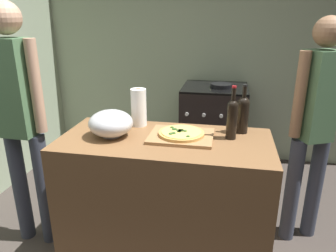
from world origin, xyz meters
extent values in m
cube|color=#3F3833|center=(0.00, 1.23, -0.01)|extent=(4.14, 3.05, 0.02)
cube|color=#99A889|center=(0.00, 2.50, 1.30)|extent=(4.14, 0.10, 2.60)
cube|color=brown|center=(-0.02, 0.59, 0.46)|extent=(1.33, 0.63, 0.92)
cube|color=#9E7247|center=(0.08, 0.62, 0.93)|extent=(0.40, 0.32, 0.02)
cylinder|color=tan|center=(0.08, 0.62, 0.95)|extent=(0.29, 0.29, 0.02)
cylinder|color=#EAC660|center=(0.08, 0.62, 0.96)|extent=(0.25, 0.25, 0.00)
cylinder|color=#335926|center=(0.01, 0.68, 0.97)|extent=(0.02, 0.02, 0.01)
cylinder|color=#335926|center=(0.03, 0.65, 0.97)|extent=(0.03, 0.03, 0.01)
cylinder|color=#335926|center=(0.04, 0.58, 0.97)|extent=(0.02, 0.02, 0.01)
cylinder|color=#335926|center=(0.07, 0.62, 0.97)|extent=(0.03, 0.03, 0.01)
cylinder|color=#335926|center=(0.08, 0.64, 0.97)|extent=(0.02, 0.02, 0.01)
cylinder|color=#335926|center=(0.08, 0.63, 0.97)|extent=(0.03, 0.03, 0.01)
cylinder|color=#335926|center=(0.02, 0.57, 0.97)|extent=(0.03, 0.03, 0.01)
cylinder|color=#335926|center=(0.13, 0.54, 0.97)|extent=(0.02, 0.02, 0.01)
cylinder|color=#335926|center=(0.10, 0.63, 0.97)|extent=(0.02, 0.02, 0.01)
cylinder|color=#335926|center=(0.07, 0.62, 0.97)|extent=(0.02, 0.02, 0.01)
cylinder|color=#335926|center=(0.08, 0.64, 0.97)|extent=(0.03, 0.03, 0.01)
cylinder|color=#335926|center=(0.06, 0.64, 0.97)|extent=(0.03, 0.03, 0.01)
cylinder|color=#B2B2B7|center=(-0.36, 0.56, 0.93)|extent=(0.12, 0.12, 0.01)
ellipsoid|color=silver|center=(-0.36, 0.56, 1.01)|extent=(0.28, 0.28, 0.17)
cylinder|color=white|center=(-0.25, 0.80, 1.05)|extent=(0.11, 0.11, 0.26)
cylinder|color=#997551|center=(-0.25, 0.80, 1.05)|extent=(0.03, 0.03, 0.26)
cylinder|color=black|center=(0.45, 0.79, 1.02)|extent=(0.08, 0.08, 0.20)
sphere|color=black|center=(0.45, 0.79, 1.12)|extent=(0.08, 0.08, 0.08)
cylinder|color=black|center=(0.45, 0.79, 1.19)|extent=(0.03, 0.03, 0.08)
cylinder|color=black|center=(0.45, 0.79, 1.24)|extent=(0.03, 0.03, 0.01)
cylinder|color=black|center=(0.39, 0.67, 1.03)|extent=(0.07, 0.07, 0.21)
sphere|color=black|center=(0.39, 0.67, 1.14)|extent=(0.07, 0.07, 0.07)
cylinder|color=black|center=(0.39, 0.67, 1.20)|extent=(0.03, 0.03, 0.09)
cylinder|color=maroon|center=(0.39, 0.67, 1.25)|extent=(0.03, 0.03, 0.01)
cube|color=black|center=(0.22, 2.10, 0.46)|extent=(0.68, 0.62, 0.92)
cube|color=black|center=(0.22, 2.10, 0.93)|extent=(0.68, 0.62, 0.02)
cylinder|color=silver|center=(-0.04, 1.78, 0.72)|extent=(0.04, 0.02, 0.04)
cylinder|color=silver|center=(0.13, 1.78, 0.72)|extent=(0.04, 0.02, 0.04)
cylinder|color=silver|center=(0.30, 1.78, 0.72)|extent=(0.04, 0.02, 0.04)
cylinder|color=silver|center=(0.47, 1.78, 0.72)|extent=(0.04, 0.02, 0.04)
cylinder|color=black|center=(0.28, 2.07, 0.96)|extent=(0.22, 0.22, 0.04)
cylinder|color=#383D4C|center=(-1.13, 0.62, 0.43)|extent=(0.11, 0.11, 0.87)
cylinder|color=#383D4C|center=(-0.94, 0.61, 0.43)|extent=(0.11, 0.11, 0.87)
cube|color=#4C724C|center=(-1.03, 0.61, 1.19)|extent=(0.22, 0.21, 0.65)
cylinder|color=tan|center=(-0.88, 0.61, 1.21)|extent=(0.08, 0.08, 0.62)
sphere|color=tan|center=(-1.03, 0.61, 1.64)|extent=(0.21, 0.21, 0.21)
cylinder|color=#383D4C|center=(1.05, 1.07, 0.41)|extent=(0.11, 0.11, 0.82)
cylinder|color=#383D4C|center=(0.87, 0.99, 0.41)|extent=(0.11, 0.11, 0.82)
cube|color=#4C724C|center=(0.96, 1.03, 1.13)|extent=(0.27, 0.27, 0.62)
cylinder|color=#936B4C|center=(0.83, 0.97, 1.15)|extent=(0.08, 0.08, 0.59)
sphere|color=#936B4C|center=(0.96, 1.03, 1.55)|extent=(0.20, 0.20, 0.20)
camera|label=1|loc=(0.35, -1.22, 1.66)|focal=33.92mm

